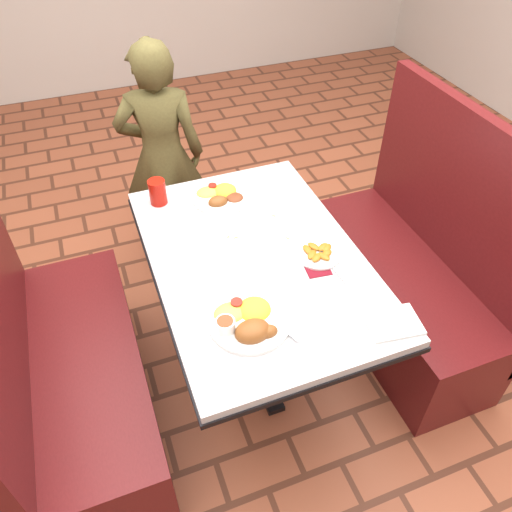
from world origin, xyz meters
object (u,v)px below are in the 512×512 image
Objects in this scene: dining_table at (256,273)px; red_tumbler at (158,192)px; far_dinner_plate at (221,194)px; booth_bench_right at (407,280)px; booth_bench_left at (75,377)px; near_dinner_plate at (248,318)px; plantain_plate at (318,254)px; diner_person at (162,156)px.

dining_table is 0.58m from red_tumbler.
booth_bench_right is at bearing -27.39° from far_dinner_plate.
near_dinner_plate is at bearing -25.82° from booth_bench_left.
far_dinner_plate reaches higher than dining_table.
far_dinner_plate is 1.46× the size of plantain_plate.
dining_table is 1.01× the size of booth_bench_left.
dining_table is at bearing 159.74° from plantain_plate.
red_tumbler is at bearing 99.46° from near_dinner_plate.
diner_person reaches higher than near_dinner_plate.
near_dinner_plate is 1.10× the size of far_dinner_plate.
booth_bench_left is at bearing -151.94° from far_dinner_plate.
dining_table is at bearing 180.00° from booth_bench_right.
booth_bench_left is 4.18× the size of near_dinner_plate.
red_tumbler is at bearing 166.31° from far_dinner_plate.
dining_table is 0.27m from plantain_plate.
near_dinner_plate is 0.75m from far_dinner_plate.
booth_bench_right is 1.09m from near_dinner_plate.
diner_person reaches higher than booth_bench_left.
dining_table is at bearing 111.34° from diner_person.
booth_bench_right is at bearing -24.21° from red_tumbler.
red_tumbler is at bearing 90.24° from diner_person.
diner_person reaches higher than booth_bench_right.
dining_table is at bearing -88.44° from far_dinner_plate.
booth_bench_left is 1.00m from far_dinner_plate.
red_tumbler is at bearing 155.79° from booth_bench_right.
booth_bench_left is 0.94× the size of diner_person.
near_dinner_plate is at bearing -161.58° from booth_bench_right.
booth_bench_left reaches higher than far_dinner_plate.
plantain_plate is at bearing -171.45° from booth_bench_right.
plantain_plate is (0.38, 0.23, -0.02)m from near_dinner_plate.
diner_person is (-0.15, 1.05, -0.02)m from dining_table.
booth_bench_right reaches higher than far_dinner_plate.
near_dinner_plate is at bearing -100.48° from far_dinner_plate.
booth_bench_left is (-0.80, 0.00, -0.32)m from dining_table.
booth_bench_left is 1.60m from booth_bench_right.
near_dinner_plate reaches higher than far_dinner_plate.
plantain_plate is 1.55× the size of red_tumbler.
booth_bench_left reaches higher than near_dinner_plate.
dining_table is 0.37m from near_dinner_plate.
dining_table is 1.06m from diner_person.
far_dinner_plate is 2.27× the size of red_tumbler.
booth_bench_right is at bearing 0.00° from dining_table.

